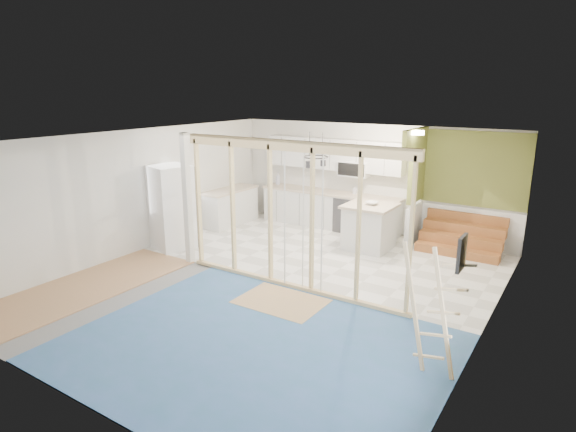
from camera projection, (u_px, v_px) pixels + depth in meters
The scene contains 16 objects.
room at pixel (276, 214), 8.32m from camera, with size 7.01×8.01×2.61m.
floor_overlays at pixel (282, 283), 8.66m from camera, with size 7.00×8.00×0.03m.
stud_frame at pixel (266, 197), 8.36m from camera, with size 4.66×0.14×2.60m.
base_cabinets at pixel (298, 209), 12.10m from camera, with size 4.45×2.24×0.93m.
upper_cabinets at pixel (335, 156), 11.72m from camera, with size 3.60×0.41×0.85m.
green_partition at pixel (451, 207), 10.31m from camera, with size 2.25×1.51×2.60m.
pot_rack at pixel (315, 160), 9.83m from camera, with size 0.52×0.52×0.72m.
sheathing_panel at pixel (449, 303), 4.87m from camera, with size 0.02×4.00×2.60m, color tan.
electrical_panel at pixel (462, 253), 5.29m from camera, with size 0.04×0.30×0.40m, color #3C3C42.
ceiling_light at pixel (416, 133), 9.70m from camera, with size 0.32×0.32×0.08m, color #FFEABF.
fridge at pixel (172, 208), 10.37m from camera, with size 0.99×0.96×1.83m.
island at pixel (369, 227), 10.40m from camera, with size 1.02×1.02×1.00m.
bowl at pixel (372, 203), 10.26m from camera, with size 0.26×0.26×0.06m, color silver.
soap_bottle_a at pixel (278, 178), 12.75m from camera, with size 0.12×0.13×0.32m, color silver.
soap_bottle_b at pixel (355, 190), 11.63m from camera, with size 0.09×0.10×0.21m, color silver.
ladder at pixel (432, 311), 5.74m from camera, with size 0.87×0.07×1.62m.
Camera 1 is at (4.53, -6.65, 3.41)m, focal length 30.00 mm.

